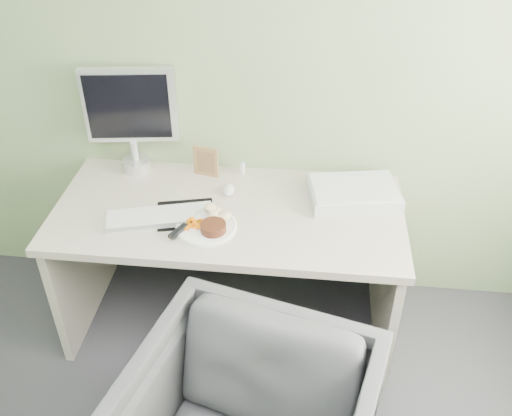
# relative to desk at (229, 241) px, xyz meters

# --- Properties ---
(wall_back) EXTENTS (3.50, 0.00, 3.50)m
(wall_back) POSITION_rel_desk_xyz_m (0.00, 0.38, 0.80)
(wall_back) COLOR gray
(wall_back) RESTS_ON floor
(desk) EXTENTS (1.60, 0.75, 0.73)m
(desk) POSITION_rel_desk_xyz_m (0.00, 0.00, 0.00)
(desk) COLOR #B7A899
(desk) RESTS_ON floor
(plate) EXTENTS (0.27, 0.27, 0.01)m
(plate) POSITION_rel_desk_xyz_m (-0.07, -0.15, 0.19)
(plate) COLOR white
(plate) RESTS_ON desk
(steak) EXTENTS (0.14, 0.14, 0.04)m
(steak) POSITION_rel_desk_xyz_m (-0.04, -0.18, 0.21)
(steak) COLOR black
(steak) RESTS_ON plate
(potato_pile) EXTENTS (0.13, 0.10, 0.06)m
(potato_pile) POSITION_rel_desk_xyz_m (-0.05, -0.09, 0.23)
(potato_pile) COLOR tan
(potato_pile) RESTS_ON plate
(carrot_heap) EXTENTS (0.07, 0.07, 0.04)m
(carrot_heap) POSITION_rel_desk_xyz_m (-0.12, -0.16, 0.22)
(carrot_heap) COLOR orange
(carrot_heap) RESTS_ON plate
(steak_knife) EXTENTS (0.15, 0.25, 0.02)m
(steak_knife) POSITION_rel_desk_xyz_m (-0.16, -0.17, 0.21)
(steak_knife) COLOR silver
(steak_knife) RESTS_ON plate
(mousepad) EXTENTS (0.30, 0.28, 0.00)m
(mousepad) POSITION_rel_desk_xyz_m (-0.19, -0.06, 0.18)
(mousepad) COLOR black
(mousepad) RESTS_ON desk
(keyboard) EXTENTS (0.49, 0.26, 0.02)m
(keyboard) POSITION_rel_desk_xyz_m (-0.29, -0.10, 0.20)
(keyboard) COLOR white
(keyboard) RESTS_ON desk
(computer_mouse) EXTENTS (0.07, 0.10, 0.03)m
(computer_mouse) POSITION_rel_desk_xyz_m (-0.02, 0.13, 0.20)
(computer_mouse) COLOR white
(computer_mouse) RESTS_ON desk
(photo_frame) EXTENTS (0.13, 0.04, 0.16)m
(photo_frame) POSITION_rel_desk_xyz_m (-0.15, 0.28, 0.26)
(photo_frame) COLOR brown
(photo_frame) RESTS_ON desk
(eyedrop_bottle) EXTENTS (0.03, 0.03, 0.08)m
(eyedrop_bottle) POSITION_rel_desk_xyz_m (0.03, 0.31, 0.22)
(eyedrop_bottle) COLOR white
(eyedrop_bottle) RESTS_ON desk
(scanner) EXTENTS (0.45, 0.34, 0.06)m
(scanner) POSITION_rel_desk_xyz_m (0.57, 0.15, 0.21)
(scanner) COLOR silver
(scanner) RESTS_ON desk
(monitor) EXTENTS (0.44, 0.14, 0.53)m
(monitor) POSITION_rel_desk_xyz_m (-0.51, 0.31, 0.48)
(monitor) COLOR silver
(monitor) RESTS_ON desk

